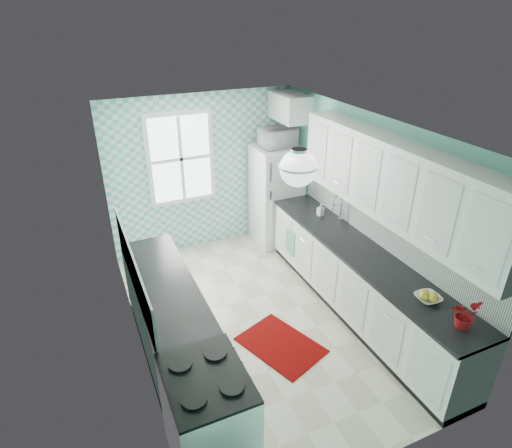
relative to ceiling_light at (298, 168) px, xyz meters
name	(u,v)px	position (x,y,z in m)	size (l,w,h in m)	color
floor	(260,319)	(0.00, 0.80, -2.33)	(3.00, 4.40, 0.02)	beige
ceiling	(261,127)	(0.00, 0.80, 0.19)	(3.00, 4.40, 0.02)	white
wall_back	(203,173)	(0.00, 3.01, -1.07)	(3.00, 0.02, 2.50)	#6AC1A9
wall_front	(383,363)	(0.00, -1.41, -1.07)	(3.00, 0.02, 2.50)	#6AC1A9
wall_left	(129,262)	(-1.51, 0.80, -1.07)	(0.02, 4.40, 2.50)	#6AC1A9
wall_right	(367,211)	(1.51, 0.80, -1.07)	(0.02, 4.40, 2.50)	#6AC1A9
accent_wall	(203,173)	(0.00, 2.99, -1.07)	(3.00, 0.01, 2.50)	#67BEBB
window	(181,159)	(-0.35, 2.96, -0.77)	(1.04, 0.05, 1.44)	white
backsplash_right	(385,228)	(1.49, 0.40, -1.13)	(0.02, 3.60, 0.51)	white
backsplash_left	(133,270)	(-1.49, 0.73, -1.13)	(0.02, 2.15, 0.51)	white
upper_cabinets_right	(394,182)	(1.33, 0.20, -0.42)	(0.33, 3.20, 0.90)	white
upper_cabinet_fridge	(289,107)	(1.30, 2.63, -0.07)	(0.40, 0.74, 0.40)	white
ceiling_light	(298,168)	(0.00, 0.00, 0.00)	(0.34, 0.34, 0.35)	silver
base_cabinets_right	(359,284)	(1.20, 0.40, -1.87)	(0.60, 3.60, 0.90)	white
countertop_right	(362,253)	(1.19, 0.40, -1.40)	(0.63, 3.60, 0.04)	black
base_cabinets_left	(167,319)	(-1.20, 0.73, -1.87)	(0.60, 2.15, 0.90)	white
countertop_left	(165,284)	(-1.19, 0.73, -1.40)	(0.63, 2.15, 0.04)	black
fridge	(276,196)	(1.11, 2.60, -1.50)	(0.72, 0.72, 1.66)	white
stove	(209,418)	(-1.20, -0.77, -1.81)	(0.66, 0.82, 0.99)	white
sink	(328,224)	(1.20, 1.20, -1.39)	(0.55, 0.46, 0.53)	silver
rug	(281,345)	(0.01, 0.24, -2.32)	(0.67, 0.96, 0.02)	maroon
dish_towel	(291,242)	(0.89, 1.66, -1.84)	(0.02, 0.26, 0.39)	#60ACA0
fruit_bowl	(428,298)	(1.20, -0.68, -1.35)	(0.25, 0.25, 0.06)	white
potted_plant	(464,315)	(1.20, -1.11, -1.24)	(0.25, 0.22, 0.28)	#A92020
soap_bottle	(321,210)	(1.25, 1.48, -1.29)	(0.08, 0.08, 0.18)	#88B0C1
microwave	(278,137)	(1.11, 2.60, -0.52)	(0.54, 0.37, 0.30)	white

